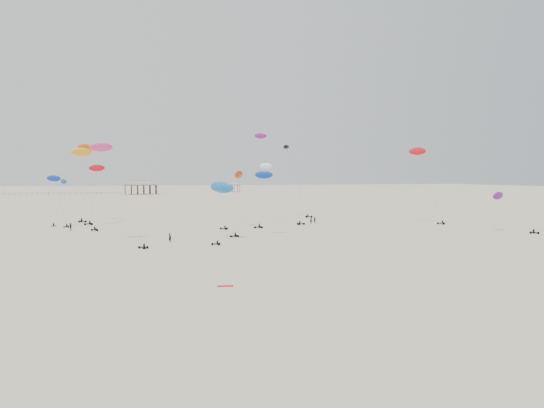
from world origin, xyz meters
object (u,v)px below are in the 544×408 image
object	(u,v)px
pavilion_main	(141,188)
rig_7	(94,185)
pavilion_small	(233,187)
spectator_0	(170,242)
rig_0	(507,205)
rig_3	(83,163)

from	to	relation	value
pavilion_main	rig_7	bearing A→B (deg)	-96.37
pavilion_small	rig_7	distance (m)	264.58
pavilion_main	spectator_0	bearing A→B (deg)	-92.16
rig_0	rig_3	world-z (taller)	rig_3
pavilion_small	rig_3	distance (m)	272.87
pavilion_small	spectator_0	size ratio (longest dim) A/B	4.29
pavilion_main	spectator_0	xyz separation A→B (m)	(-9.84, -260.74, -4.22)
rig_7	rig_0	bearing A→B (deg)	-134.86
rig_0	spectator_0	bearing A→B (deg)	-18.30
pavilion_main	rig_0	distance (m)	272.63
pavilion_main	rig_3	distance (m)	226.79
pavilion_small	rig_3	world-z (taller)	rig_3
pavilion_main	spectator_0	size ratio (longest dim) A/B	10.01
rig_7	spectator_0	xyz separation A→B (m)	(14.40, -43.59, -10.14)
rig_3	rig_0	bearing A→B (deg)	123.25
pavilion_small	rig_7	bearing A→B (deg)	-110.87
rig_7	pavilion_main	bearing A→B (deg)	-22.65
pavilion_small	rig_0	world-z (taller)	rig_0
rig_3	pavilion_main	bearing A→B (deg)	-129.49
pavilion_main	pavilion_small	world-z (taller)	pavilion_main
rig_0	spectator_0	xyz separation A→B (m)	(-73.58, 4.33, -6.15)
pavilion_main	pavilion_small	distance (m)	76.16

